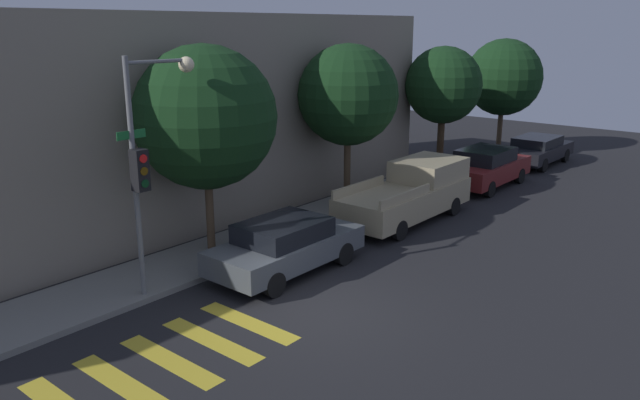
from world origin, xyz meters
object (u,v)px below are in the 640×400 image
object	(u,v)px
sedan_far_end	(537,149)
tree_far_end	(443,85)
sedan_middle	(486,167)
pickup_truck	(410,192)
tree_midblock	(348,95)
tree_near_corner	(205,117)
sedan_near_corner	(286,245)
tree_behind_truck	(504,77)
traffic_light_pole	(149,146)

from	to	relation	value
sedan_far_end	tree_far_end	distance (m)	5.79
sedan_middle	pickup_truck	bearing A→B (deg)	180.00
tree_midblock	tree_far_end	distance (m)	6.41
tree_far_end	sedan_far_end	bearing A→B (deg)	-30.41
sedan_middle	tree_midblock	bearing A→B (deg)	155.38
sedan_middle	tree_far_end	distance (m)	3.93
sedan_far_end	tree_near_corner	distance (m)	17.23
sedan_near_corner	tree_behind_truck	size ratio (longest dim) A/B	0.77
sedan_near_corner	sedan_far_end	size ratio (longest dim) A/B	0.97
sedan_middle	tree_behind_truck	xyz separation A→B (m)	(6.74, 2.51, 2.85)
pickup_truck	tree_midblock	size ratio (longest dim) A/B	0.95
tree_midblock	tree_behind_truck	distance (m)	12.23
sedan_far_end	tree_far_end	size ratio (longest dim) A/B	0.82
tree_midblock	tree_behind_truck	bearing A→B (deg)	0.00
sedan_far_end	sedan_middle	bearing A→B (deg)	180.00
sedan_near_corner	tree_midblock	world-z (taller)	tree_midblock
sedan_far_end	tree_behind_truck	world-z (taller)	tree_behind_truck
pickup_truck	sedan_far_end	xyz separation A→B (m)	(10.64, -0.00, -0.20)
sedan_far_end	tree_near_corner	world-z (taller)	tree_near_corner
traffic_light_pole	tree_far_end	world-z (taller)	traffic_light_pole
sedan_far_end	tree_near_corner	size ratio (longest dim) A/B	0.77
traffic_light_pole	sedan_far_end	bearing A→B (deg)	-3.75
traffic_light_pole	tree_midblock	size ratio (longest dim) A/B	0.99
tree_midblock	tree_far_end	size ratio (longest dim) A/B	1.05
sedan_middle	tree_midblock	world-z (taller)	tree_midblock
sedan_middle	tree_near_corner	xyz separation A→B (m)	(-11.58, 2.51, 2.94)
tree_far_end	tree_behind_truck	xyz separation A→B (m)	(5.82, 0.00, -0.03)
sedan_middle	tree_far_end	xyz separation A→B (m)	(0.92, 2.51, 2.88)
traffic_light_pole	tree_midblock	xyz separation A→B (m)	(8.71, 1.24, 0.30)
sedan_near_corner	tree_near_corner	world-z (taller)	tree_near_corner
pickup_truck	sedan_middle	size ratio (longest dim) A/B	1.20
tree_near_corner	traffic_light_pole	bearing A→B (deg)	-154.61
tree_far_end	sedan_near_corner	bearing A→B (deg)	-168.36
tree_far_end	pickup_truck	bearing A→B (deg)	-158.42
pickup_truck	tree_midblock	distance (m)	3.85
pickup_truck	traffic_light_pole	bearing A→B (deg)	171.75
traffic_light_pole	tree_behind_truck	size ratio (longest dim) A/B	1.00
traffic_light_pole	sedan_far_end	size ratio (longest dim) A/B	1.26
traffic_light_pole	sedan_middle	size ratio (longest dim) A/B	1.24
tree_behind_truck	traffic_light_pole	bearing A→B (deg)	-176.60
sedan_near_corner	pickup_truck	bearing A→B (deg)	0.00
sedan_far_end	pickup_truck	bearing A→B (deg)	180.00
traffic_light_pole	tree_far_end	distance (m)	15.17
tree_far_end	tree_behind_truck	bearing A→B (deg)	0.00
sedan_near_corner	sedan_middle	xyz separation A→B (m)	(11.29, -0.00, 0.06)
traffic_light_pole	sedan_middle	bearing A→B (deg)	-5.11
tree_behind_truck	sedan_near_corner	bearing A→B (deg)	-172.06
tree_near_corner	pickup_truck	bearing A→B (deg)	-22.28
pickup_truck	sedan_middle	world-z (taller)	pickup_truck
sedan_near_corner	tree_near_corner	size ratio (longest dim) A/B	0.75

